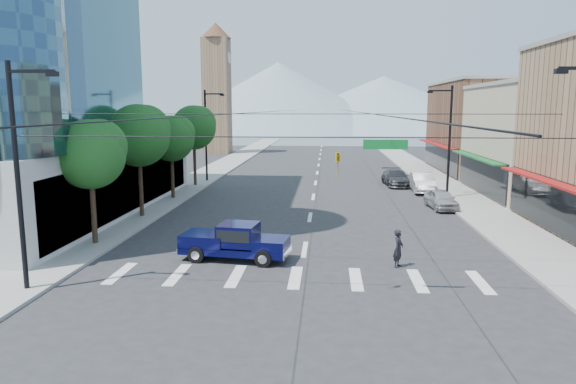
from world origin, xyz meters
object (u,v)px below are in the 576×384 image
(pickup_truck, at_px, (234,241))
(parked_car_far, at_px, (396,178))
(parked_car_near, at_px, (441,199))
(pedestrian, at_px, (398,248))
(parked_car_mid, at_px, (422,182))

(pickup_truck, distance_m, parked_car_far, 27.14)
(pickup_truck, distance_m, parked_car_near, 18.64)
(pedestrian, bearing_deg, parked_car_near, 5.33)
(pickup_truck, relative_size, pedestrian, 3.09)
(pickup_truck, distance_m, parked_car_mid, 24.80)
(pickup_truck, relative_size, parked_car_mid, 1.07)
(pedestrian, distance_m, parked_car_near, 15.07)
(parked_car_near, relative_size, parked_car_mid, 0.82)
(pickup_truck, distance_m, pedestrian, 7.75)
(parked_car_far, bearing_deg, pedestrian, -101.53)
(pedestrian, height_order, parked_car_near, pedestrian)
(pedestrian, xyz_separation_m, parked_car_mid, (4.98, 21.89, -0.04))
(pickup_truck, relative_size, parked_car_far, 1.05)
(pedestrian, relative_size, parked_car_mid, 0.35)
(parked_car_far, bearing_deg, parked_car_mid, -67.59)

